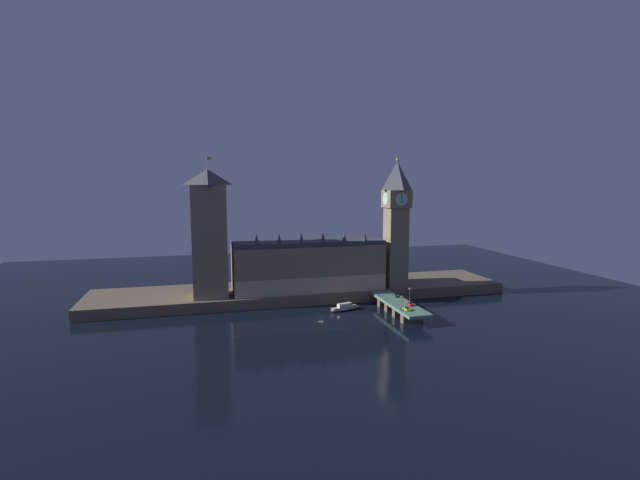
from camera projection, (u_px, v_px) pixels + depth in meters
ground_plane at (321, 316)px, 214.39m from camera, size 400.00×400.00×0.00m
embankment at (302, 291)px, 251.49m from camera, size 220.00×42.00×5.41m
parliament_hall at (308, 265)px, 243.55m from camera, size 78.18×24.19×31.37m
clock_tower at (396, 220)px, 246.93m from camera, size 12.96×13.07×68.76m
victoria_tower at (209, 233)px, 226.18m from camera, size 16.91×16.91×68.54m
bridge at (399, 306)px, 218.32m from camera, size 11.27×46.00×5.60m
car_northbound_trail at (407, 309)px, 204.24m from camera, size 2.05×4.36×1.43m
car_southbound_lead at (410, 304)px, 212.03m from camera, size 1.99×4.09×1.48m
car_southbound_trail at (395, 295)px, 228.17m from camera, size 2.03×4.80×1.54m
pedestrian_near_rail at (400, 308)px, 204.73m from camera, size 0.38×0.38×1.63m
pedestrian_mid_walk at (410, 300)px, 218.02m from camera, size 0.38×0.38×1.77m
pedestrian_far_rail at (379, 294)px, 229.38m from camera, size 0.38×0.38×1.63m
street_lamp_near at (402, 301)px, 202.05m from camera, size 1.34×0.60×7.11m
street_lamp_mid at (410, 293)px, 218.89m from camera, size 1.34×0.60×6.59m
boat_upstream at (345, 308)px, 224.24m from camera, size 16.39×7.98×3.55m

